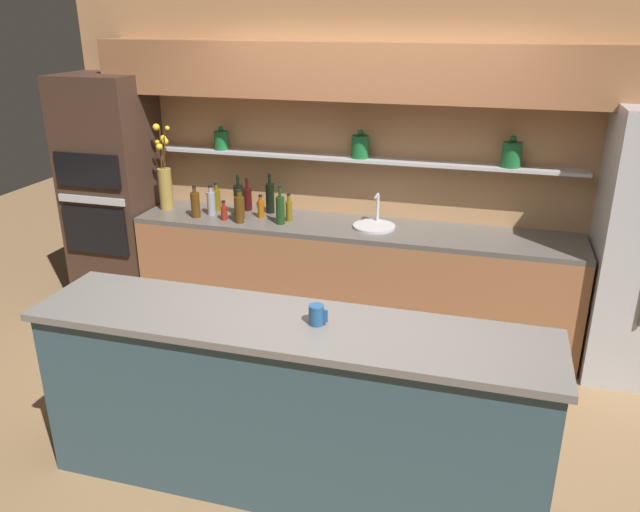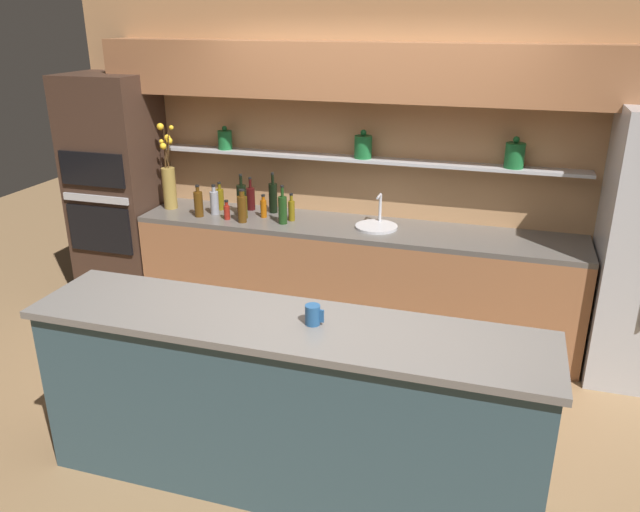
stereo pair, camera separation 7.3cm
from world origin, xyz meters
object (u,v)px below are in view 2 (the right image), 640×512
bottle_sauce_8 (264,208)px  bottle_oil_10 (220,199)px  bottle_oil_11 (291,210)px  bottle_wine_5 (283,209)px  bottle_spirit_2 (214,202)px  sink_fixture (377,225)px  flower_vase (169,180)px  bottle_wine_1 (242,199)px  bottle_spirit_4 (242,209)px  bottle_spirit_6 (198,204)px  bottle_wine_9 (251,198)px  coffee_mug (313,315)px  bottle_wine_7 (273,197)px  oven_tower (118,193)px  bottle_oil_0 (243,207)px  bottle_sauce_3 (227,211)px

bottle_sauce_8 → bottle_oil_10: bottle_oil_10 is taller
bottle_oil_11 → bottle_wine_5: bearing=-114.1°
bottle_spirit_2 → sink_fixture: bearing=2.0°
sink_fixture → flower_vase: bearing=179.9°
bottle_wine_5 → bottle_oil_10: 0.68m
flower_vase → sink_fixture: size_ratio=2.17×
bottle_wine_1 → bottle_wine_5: bottle_wine_1 is taller
bottle_spirit_4 → bottle_spirit_2: bearing=156.5°
bottle_spirit_6 → sink_fixture: bearing=5.6°
bottle_wine_5 → bottle_oil_10: (-0.65, 0.20, -0.02)m
bottle_spirit_2 → bottle_wine_9: (0.24, 0.21, -0.00)m
bottle_spirit_4 → bottle_spirit_6: bottle_spirit_4 is taller
bottle_spirit_6 → coffee_mug: bottle_spirit_6 is taller
flower_vase → bottle_wine_1: size_ratio=2.10×
bottle_spirit_4 → bottle_wine_7: size_ratio=0.80×
oven_tower → coffee_mug: size_ratio=19.43×
flower_vase → sink_fixture: flower_vase is taller
bottle_sauce_8 → bottle_oil_11: 0.25m
bottle_spirit_4 → bottle_wine_9: 0.35m
bottle_wine_5 → coffee_mug: (0.82, -1.77, 0.03)m
coffee_mug → bottle_wine_1: bearing=122.9°
sink_fixture → bottle_wine_7: size_ratio=0.97×
sink_fixture → bottle_wine_1: bottle_wine_1 is taller
oven_tower → bottle_oil_0: (1.22, -0.06, 0.00)m
bottle_wine_9 → bottle_wine_1: bearing=-96.8°
bottle_sauce_3 → bottle_wine_9: 0.32m
bottle_spirit_4 → bottle_sauce_8: 0.21m
bottle_oil_10 → bottle_wine_5: bearing=-17.5°
bottle_wine_5 → coffee_mug: bottle_wine_5 is taller
bottle_sauce_8 → coffee_mug: (1.03, -1.88, 0.07)m
oven_tower → coffee_mug: (2.40, -1.88, 0.06)m
bottle_wine_9 → bottle_spirit_2: bearing=-139.1°
bottle_wine_5 → bottle_wine_7: size_ratio=0.92×
bottle_sauce_3 → bottle_oil_10: (-0.17, 0.24, 0.03)m
coffee_mug → bottle_spirit_6: bearing=131.6°
bottle_sauce_3 → bottle_wine_7: bearing=45.1°
oven_tower → flower_vase: (0.51, 0.02, 0.15)m
bottle_oil_0 → bottle_spirit_6: bearing=-169.5°
bottle_sauce_8 → bottle_oil_11: size_ratio=0.85×
sink_fixture → bottle_spirit_6: size_ratio=1.25×
bottle_wine_1 → bottle_wine_7: same height
bottle_wine_1 → bottle_oil_10: (-0.23, 0.07, -0.04)m
bottle_oil_10 → coffee_mug: bottle_oil_10 is taller
bottle_oil_0 → bottle_oil_10: bearing=150.7°
bottle_wine_1 → bottle_wine_7: 0.26m
bottle_sauce_3 → bottle_spirit_6: 0.26m
bottle_wine_7 → coffee_mug: 2.26m
bottle_wine_7 → bottle_oil_11: bearing=-37.0°
bottle_oil_0 → bottle_spirit_4: size_ratio=0.89×
bottle_spirit_4 → bottle_wine_1: bearing=114.0°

